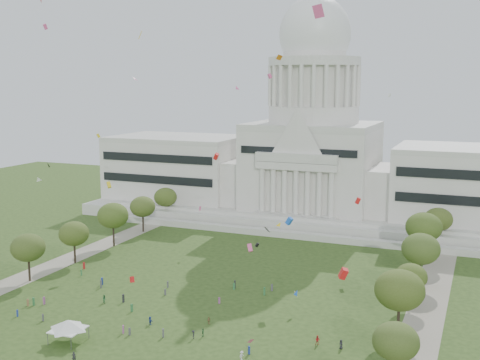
{
  "coord_description": "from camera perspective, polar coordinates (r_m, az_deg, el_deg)",
  "views": [
    {
      "loc": [
        57.62,
        -95.21,
        48.65
      ],
      "look_at": [
        0.0,
        45.0,
        24.0
      ],
      "focal_mm": 45.0,
      "sensor_mm": 36.0,
      "label": 1
    }
  ],
  "objects": [
    {
      "name": "person_9",
      "position": [
        110.77,
        0.17,
        -16.32
      ],
      "size": [
        0.86,
        1.24,
        1.74
      ],
      "primitive_type": "imported",
      "rotation": [
        0.0,
        0.0,
        1.3
      ],
      "color": "silver",
      "rests_on": "ground"
    },
    {
      "name": "row_tree_r_6",
      "position": [
        188.04,
        18.29,
        -3.57
      ],
      "size": [
        8.42,
        8.42,
        11.97
      ],
      "color": "black",
      "rests_on": "ground"
    },
    {
      "name": "distant_crowd",
      "position": [
        140.08,
        -9.57,
        -10.85
      ],
      "size": [
        59.19,
        35.57,
        1.89
      ],
      "color": "olive",
      "rests_on": "ground"
    },
    {
      "name": "row_tree_l_3",
      "position": [
        169.27,
        -15.47,
        -4.93
      ],
      "size": [
        8.12,
        8.12,
        11.55
      ],
      "color": "black",
      "rests_on": "ground"
    },
    {
      "name": "row_tree_l_4",
      "position": [
        183.52,
        -11.96,
        -3.32
      ],
      "size": [
        9.29,
        9.29,
        13.21
      ],
      "color": "black",
      "rests_on": "ground"
    },
    {
      "name": "event_tent",
      "position": [
        121.18,
        -16.0,
        -13.03
      ],
      "size": [
        8.34,
        8.34,
        4.47
      ],
      "color": "#4C4C4C",
      "rests_on": "ground"
    },
    {
      "name": "kite_swarm",
      "position": [
        122.83,
        -4.57,
        -0.96
      ],
      "size": [
        82.83,
        96.85,
        59.39
      ],
      "color": "white",
      "rests_on": "ground"
    },
    {
      "name": "person_10",
      "position": [
        125.8,
        -2.97,
        -13.15
      ],
      "size": [
        0.79,
        1.01,
        1.51
      ],
      "primitive_type": "imported",
      "rotation": [
        0.0,
        0.0,
        1.17
      ],
      "color": "olive",
      "rests_on": "ground"
    },
    {
      "name": "row_tree_l_5",
      "position": [
        199.56,
        -9.22,
        -2.52
      ],
      "size": [
        8.33,
        8.33,
        11.85
      ],
      "color": "black",
      "rests_on": "ground"
    },
    {
      "name": "row_tree_r_4",
      "position": [
        151.04,
        16.77,
        -6.27
      ],
      "size": [
        9.19,
        9.19,
        13.06
      ],
      "color": "black",
      "rests_on": "ground"
    },
    {
      "name": "person_5",
      "position": [
        126.62,
        -8.51,
        -13.05
      ],
      "size": [
        1.66,
        1.42,
        1.71
      ],
      "primitive_type": "imported",
      "rotation": [
        0.0,
        0.0,
        2.53
      ],
      "color": "navy",
      "rests_on": "ground"
    },
    {
      "name": "row_tree_r_2",
      "position": [
        119.96,
        14.9,
        -10.05
      ],
      "size": [
        9.55,
        9.55,
        13.58
      ],
      "color": "black",
      "rests_on": "ground"
    },
    {
      "name": "person_0",
      "position": [
        116.51,
        9.56,
        -15.1
      ],
      "size": [
        1.03,
        0.95,
        1.77
      ],
      "primitive_type": "imported",
      "rotation": [
        0.0,
        0.0,
        5.69
      ],
      "color": "#26262B",
      "rests_on": "ground"
    },
    {
      "name": "person_3",
      "position": [
        119.39,
        -4.45,
        -14.4
      ],
      "size": [
        0.92,
        1.21,
        1.68
      ],
      "primitive_type": "imported",
      "rotation": [
        0.0,
        0.0,
        5.08
      ],
      "color": "#26262B",
      "rests_on": "ground"
    },
    {
      "name": "row_tree_l_2",
      "position": [
        157.51,
        -19.46,
        -6.07
      ],
      "size": [
        8.42,
        8.42,
        11.97
      ],
      "color": "black",
      "rests_on": "ground"
    },
    {
      "name": "capitol",
      "position": [
        218.2,
        6.87,
        2.23
      ],
      "size": [
        160.0,
        64.5,
        91.3
      ],
      "color": "beige",
      "rests_on": "ground"
    },
    {
      "name": "path_right",
      "position": [
        134.67,
        17.11,
        -12.36
      ],
      "size": [
        8.0,
        160.0,
        0.04
      ],
      "primitive_type": "cube",
      "color": "gray",
      "rests_on": "ground"
    },
    {
      "name": "person_7",
      "position": [
        114.01,
        -15.48,
        -15.85
      ],
      "size": [
        0.86,
        0.81,
        1.9
      ],
      "primitive_type": "imported",
      "rotation": [
        0.0,
        0.0,
        3.73
      ],
      "color": "#26262B",
      "rests_on": "ground"
    },
    {
      "name": "person_8",
      "position": [
        139.92,
        -12.73,
        -10.94
      ],
      "size": [
        1.08,
        0.98,
        1.89
      ],
      "primitive_type": "imported",
      "rotation": [
        0.0,
        0.0,
        2.55
      ],
      "color": "#33723F",
      "rests_on": "ground"
    },
    {
      "name": "person_4",
      "position": [
        120.28,
        -3.54,
        -14.22
      ],
      "size": [
        0.7,
        1.03,
        1.6
      ],
      "primitive_type": "imported",
      "rotation": [
        0.0,
        0.0,
        4.92
      ],
      "color": "#33723F",
      "rests_on": "ground"
    },
    {
      "name": "row_tree_l_6",
      "position": [
        215.71,
        -7.08,
        -1.62
      ],
      "size": [
        8.19,
        8.19,
        11.64
      ],
      "color": "black",
      "rests_on": "ground"
    },
    {
      "name": "ground",
      "position": [
        121.46,
        -8.36,
        -14.48
      ],
      "size": [
        400.0,
        400.0,
        0.0
      ],
      "primitive_type": "plane",
      "color": "#2B4318",
      "rests_on": "ground"
    },
    {
      "name": "row_tree_r_3",
      "position": [
        136.83,
        15.91,
        -8.82
      ],
      "size": [
        7.01,
        7.01,
        9.98
      ],
      "color": "black",
      "rests_on": "ground"
    },
    {
      "name": "row_tree_r_1",
      "position": [
        102.69,
        14.56,
        -14.61
      ],
      "size": [
        7.58,
        7.58,
        10.78
      ],
      "color": "black",
      "rests_on": "ground"
    },
    {
      "name": "person_2",
      "position": [
        117.48,
        7.37,
        -14.83
      ],
      "size": [
        0.97,
        0.72,
        1.8
      ],
      "primitive_type": "imported",
      "rotation": [
        0.0,
        0.0,
        0.22
      ],
      "color": "#B21E1E",
      "rests_on": "ground"
    },
    {
      "name": "row_tree_r_5",
      "position": [
        170.46,
        17.04,
        -4.31
      ],
      "size": [
        9.82,
        9.82,
        13.96
      ],
      "color": "black",
      "rests_on": "ground"
    },
    {
      "name": "path_left",
      "position": [
        170.88,
        -17.21,
        -7.72
      ],
      "size": [
        8.0,
        160.0,
        0.04
      ],
      "primitive_type": "cube",
      "color": "gray",
      "rests_on": "ground"
    }
  ]
}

